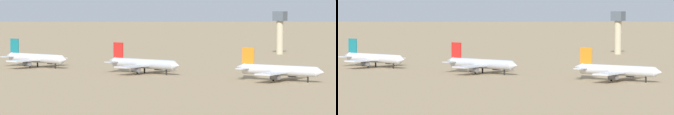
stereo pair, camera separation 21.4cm
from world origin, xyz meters
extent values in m
plane|color=#9E8460|center=(0.00, 0.00, 0.00)|extent=(4000.00, 4000.00, 0.00)
cylinder|color=silver|center=(-49.18, 12.61, 3.44)|extent=(26.43, 6.77, 3.28)
cone|color=silver|center=(-35.05, 10.70, 3.44)|extent=(2.85, 3.42, 3.11)
cone|color=silver|center=(-63.32, 14.52, 3.93)|extent=(3.62, 3.20, 2.79)
cube|color=#14727A|center=(-60.55, 14.15, 7.75)|extent=(4.28, 0.98, 5.33)
cube|color=silver|center=(-60.11, 17.40, 3.77)|extent=(3.35, 5.87, 0.30)
cube|color=silver|center=(-60.99, 10.90, 3.77)|extent=(3.35, 5.87, 0.30)
cube|color=silver|center=(-48.37, 12.50, 2.95)|extent=(9.04, 26.74, 0.46)
cylinder|color=slate|center=(-46.73, 18.48, 1.80)|extent=(3.17, 2.18, 1.80)
cylinder|color=slate|center=(-48.38, 6.30, 1.80)|extent=(3.17, 2.18, 1.80)
cylinder|color=black|center=(-39.31, 11.27, 0.90)|extent=(0.57, 0.57, 1.80)
cylinder|color=black|center=(-50.14, 14.73, 0.90)|extent=(0.57, 0.57, 1.80)
cylinder|color=black|center=(-50.67, 10.83, 0.90)|extent=(0.57, 0.57, 1.80)
cylinder|color=silver|center=(0.49, 8.23, 3.42)|extent=(26.24, 6.74, 3.25)
cone|color=silver|center=(14.52, 6.32, 3.42)|extent=(2.84, 3.39, 3.09)
cone|color=silver|center=(-13.53, 10.14, 3.91)|extent=(3.60, 3.18, 2.77)
cube|color=red|center=(-10.79, 9.77, 7.69)|extent=(4.25, 0.97, 5.29)
cube|color=silver|center=(-10.35, 13.00, 3.74)|extent=(3.33, 5.83, 0.29)
cube|color=silver|center=(-11.23, 6.55, 3.74)|extent=(3.33, 5.83, 0.29)
cube|color=silver|center=(1.30, 8.12, 2.93)|extent=(9.00, 26.54, 0.46)
cylinder|color=slate|center=(2.93, 14.06, 1.79)|extent=(3.14, 2.17, 1.79)
cylinder|color=slate|center=(1.28, 1.97, 1.79)|extent=(3.14, 2.17, 1.79)
cylinder|color=black|center=(10.30, 6.90, 0.89)|extent=(0.57, 0.57, 1.79)
cylinder|color=black|center=(-0.45, 10.33, 0.89)|extent=(0.57, 0.57, 1.79)
cylinder|color=black|center=(-0.98, 6.46, 0.89)|extent=(0.57, 0.57, 1.79)
cylinder|color=silver|center=(52.19, 5.24, 3.35)|extent=(25.70, 4.81, 3.19)
cone|color=silver|center=(66.06, 4.36, 3.35)|extent=(2.58, 3.18, 3.03)
cone|color=silver|center=(38.33, 6.12, 3.83)|extent=(3.36, 2.91, 2.71)
cube|color=orange|center=(41.04, 5.95, 7.55)|extent=(4.17, 0.66, 5.19)
cube|color=silver|center=(41.24, 9.14, 3.67)|extent=(2.89, 5.58, 0.29)
cube|color=silver|center=(40.83, 2.76, 3.67)|extent=(2.89, 5.58, 0.29)
cube|color=silver|center=(52.99, 5.19, 2.87)|extent=(7.04, 25.84, 0.45)
cylinder|color=slate|center=(54.17, 11.12, 1.76)|extent=(2.98, 1.94, 1.76)
cylinder|color=slate|center=(53.40, -0.84, 1.76)|extent=(2.98, 1.94, 1.76)
cylinder|color=black|center=(61.88, 4.62, 0.88)|extent=(0.56, 0.56, 1.76)
cylinder|color=black|center=(51.12, 7.23, 0.88)|extent=(0.56, 0.56, 1.76)
cylinder|color=black|center=(50.87, 3.41, 0.88)|extent=(0.56, 0.56, 1.76)
cylinder|color=#C6B793|center=(-3.72, 132.98, 7.62)|extent=(3.20, 3.20, 15.24)
cube|color=#4C5660|center=(-3.72, 132.98, 17.39)|extent=(5.20, 5.20, 4.30)
camera|label=1|loc=(172.84, -270.51, 26.44)|focal=102.99mm
camera|label=2|loc=(173.02, -270.40, 26.44)|focal=102.99mm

